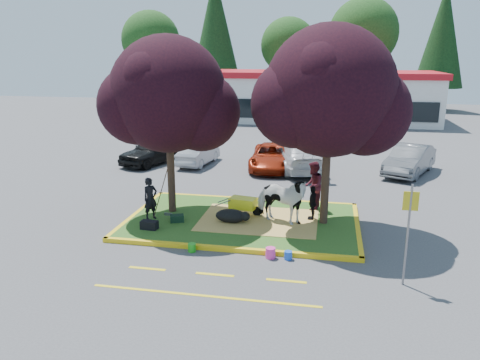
% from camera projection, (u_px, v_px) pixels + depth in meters
% --- Properties ---
extents(ground, '(90.00, 90.00, 0.00)m').
position_uv_depth(ground, '(242.00, 223.00, 17.04)').
color(ground, '#424244').
rests_on(ground, ground).
extents(median_island, '(8.00, 5.00, 0.15)m').
position_uv_depth(median_island, '(242.00, 221.00, 17.02)').
color(median_island, '#255019').
rests_on(median_island, ground).
extents(curb_near, '(8.30, 0.16, 0.15)m').
position_uv_depth(curb_near, '(227.00, 249.00, 14.57)').
color(curb_near, yellow).
rests_on(curb_near, ground).
extents(curb_far, '(8.30, 0.16, 0.15)m').
position_uv_depth(curb_far, '(254.00, 200.00, 19.46)').
color(curb_far, yellow).
rests_on(curb_far, ground).
extents(curb_left, '(0.16, 5.30, 0.15)m').
position_uv_depth(curb_left, '(137.00, 214.00, 17.76)').
color(curb_left, yellow).
rests_on(curb_left, ground).
extents(curb_right, '(0.16, 5.30, 0.15)m').
position_uv_depth(curb_right, '(357.00, 229.00, 16.27)').
color(curb_right, yellow).
rests_on(curb_right, ground).
extents(straw_bedding, '(4.20, 3.00, 0.01)m').
position_uv_depth(straw_bedding, '(259.00, 220.00, 16.89)').
color(straw_bedding, '#D9B359').
rests_on(straw_bedding, median_island).
extents(tree_purple_left, '(5.06, 4.20, 6.51)m').
position_uv_depth(tree_purple_left, '(168.00, 100.00, 16.76)').
color(tree_purple_left, black).
rests_on(tree_purple_left, median_island).
extents(tree_purple_right, '(5.30, 4.40, 6.82)m').
position_uv_depth(tree_purple_right, '(330.00, 97.00, 15.48)').
color(tree_purple_right, black).
rests_on(tree_purple_right, median_island).
extents(fire_lane_stripe_a, '(1.10, 0.12, 0.01)m').
position_uv_depth(fire_lane_stripe_a, '(147.00, 269.00, 13.42)').
color(fire_lane_stripe_a, yellow).
rests_on(fire_lane_stripe_a, ground).
extents(fire_lane_stripe_b, '(1.10, 0.12, 0.01)m').
position_uv_depth(fire_lane_stripe_b, '(215.00, 275.00, 13.06)').
color(fire_lane_stripe_b, yellow).
rests_on(fire_lane_stripe_b, ground).
extents(fire_lane_stripe_c, '(1.10, 0.12, 0.01)m').
position_uv_depth(fire_lane_stripe_c, '(286.00, 281.00, 12.69)').
color(fire_lane_stripe_c, yellow).
rests_on(fire_lane_stripe_c, ground).
extents(fire_lane_long, '(6.00, 0.10, 0.01)m').
position_uv_depth(fire_lane_long, '(204.00, 296.00, 11.92)').
color(fire_lane_long, yellow).
rests_on(fire_lane_long, ground).
extents(retail_building, '(20.40, 8.40, 4.40)m').
position_uv_depth(retail_building, '(320.00, 95.00, 42.60)').
color(retail_building, silver).
rests_on(retail_building, ground).
extents(treeline, '(46.58, 7.80, 14.63)m').
position_uv_depth(treeline, '(318.00, 36.00, 50.42)').
color(treeline, black).
rests_on(treeline, ground).
extents(cow, '(2.22, 1.54, 1.72)m').
position_uv_depth(cow, '(281.00, 200.00, 16.37)').
color(cow, white).
rests_on(cow, median_island).
extents(calf, '(1.25, 0.96, 0.48)m').
position_uv_depth(calf, '(231.00, 216.00, 16.62)').
color(calf, black).
rests_on(calf, median_island).
extents(handler, '(0.63, 0.67, 1.54)m').
position_uv_depth(handler, '(150.00, 199.00, 16.81)').
color(handler, black).
rests_on(handler, median_island).
extents(visitor_a, '(0.80, 0.98, 1.86)m').
position_uv_depth(visitor_a, '(313.00, 186.00, 17.88)').
color(visitor_a, '#4E1622').
rests_on(visitor_a, median_island).
extents(visitor_b, '(0.34, 0.75, 1.25)m').
position_uv_depth(visitor_b, '(313.00, 203.00, 16.81)').
color(visitor_b, black).
rests_on(visitor_b, median_island).
extents(wheelbarrow, '(1.74, 0.75, 0.65)m').
position_uv_depth(wheelbarrow, '(243.00, 203.00, 17.33)').
color(wheelbarrow, black).
rests_on(wheelbarrow, median_island).
extents(gear_bag_dark, '(0.59, 0.35, 0.29)m').
position_uv_depth(gear_bag_dark, '(149.00, 225.00, 16.00)').
color(gear_bag_dark, black).
rests_on(gear_bag_dark, median_island).
extents(gear_bag_green, '(0.56, 0.45, 0.26)m').
position_uv_depth(gear_bag_green, '(177.00, 218.00, 16.69)').
color(gear_bag_green, black).
rests_on(gear_bag_green, median_island).
extents(sign_post, '(0.39, 0.06, 2.79)m').
position_uv_depth(sign_post, '(409.00, 223.00, 12.05)').
color(sign_post, slate).
rests_on(sign_post, ground).
extents(bucket_green, '(0.28, 0.28, 0.26)m').
position_uv_depth(bucket_green, '(192.00, 248.00, 14.55)').
color(bucket_green, '#1CA619').
rests_on(bucket_green, ground).
extents(bucket_pink, '(0.33, 0.33, 0.32)m').
position_uv_depth(bucket_pink, '(270.00, 253.00, 14.09)').
color(bucket_pink, '#F3369F').
rests_on(bucket_pink, ground).
extents(bucket_blue, '(0.27, 0.27, 0.26)m').
position_uv_depth(bucket_blue, '(288.00, 255.00, 14.00)').
color(bucket_blue, blue).
rests_on(bucket_blue, ground).
extents(car_black, '(3.24, 4.72, 1.49)m').
position_uv_depth(car_black, '(154.00, 150.00, 26.09)').
color(car_black, black).
rests_on(car_black, ground).
extents(car_silver, '(1.67, 3.72, 1.18)m').
position_uv_depth(car_silver, '(198.00, 154.00, 25.83)').
color(car_silver, '#95979C').
rests_on(car_silver, ground).
extents(car_red, '(2.42, 4.80, 1.30)m').
position_uv_depth(car_red, '(272.00, 157.00, 24.88)').
color(car_red, maroon).
rests_on(car_red, ground).
extents(car_white, '(3.22, 5.55, 1.51)m').
position_uv_depth(car_white, '(300.00, 156.00, 24.53)').
color(car_white, silver).
rests_on(car_white, ground).
extents(car_grey, '(3.23, 4.69, 1.46)m').
position_uv_depth(car_grey, '(410.00, 160.00, 23.76)').
color(car_grey, '#55595C').
rests_on(car_grey, ground).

